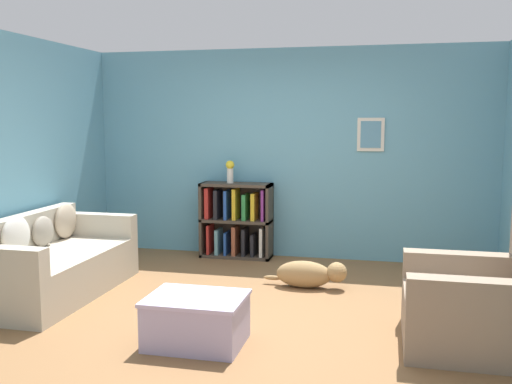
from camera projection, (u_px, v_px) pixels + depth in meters
name	position (u px, v px, depth m)	size (l,w,h in m)	color
ground_plane	(246.00, 313.00, 5.13)	(14.00, 14.00, 0.00)	brown
wall_back	(289.00, 154.00, 7.14)	(5.60, 0.13, 2.60)	#609EB7
couch	(49.00, 264.00, 5.65)	(0.92, 1.87, 0.82)	#B7AD99
bookshelf	(236.00, 221.00, 7.17)	(0.89, 0.33, 0.94)	#42382D
recliner_chair	(484.00, 304.00, 4.33)	(1.03, 0.99, 1.04)	gray
coffee_table	(196.00, 319.00, 4.40)	(0.75, 0.57, 0.38)	#ADA3CC
dog	(309.00, 274.00, 5.88)	(0.88, 0.25, 0.28)	#9E7A4C
vase	(230.00, 170.00, 7.09)	(0.11, 0.11, 0.28)	silver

